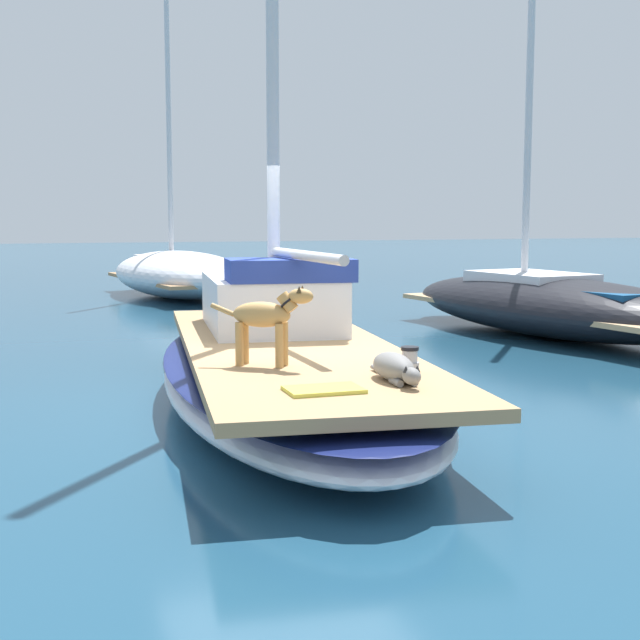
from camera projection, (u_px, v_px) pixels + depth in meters
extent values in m
plane|color=navy|center=(288.00, 406.00, 8.84)|extent=(120.00, 120.00, 0.00)
ellipsoid|color=white|center=(288.00, 380.00, 8.80)|extent=(3.41, 7.46, 0.56)
ellipsoid|color=navy|center=(288.00, 362.00, 8.78)|extent=(3.43, 7.50, 0.08)
cube|color=tan|center=(288.00, 348.00, 8.76)|extent=(2.89, 6.83, 0.10)
cylinder|color=silver|center=(305.00, 256.00, 8.49)|extent=(0.10, 2.20, 0.10)
cube|color=silver|center=(270.00, 303.00, 9.89)|extent=(1.67, 2.36, 0.60)
cube|color=navy|center=(290.00, 270.00, 9.12)|extent=(1.41, 0.87, 0.24)
ellipsoid|color=tan|center=(262.00, 314.00, 7.37)|extent=(0.55, 0.48, 0.22)
cylinder|color=tan|center=(284.00, 344.00, 7.41)|extent=(0.07, 0.07, 0.38)
cylinder|color=tan|center=(279.00, 346.00, 7.28)|extent=(0.07, 0.07, 0.38)
cylinder|color=tan|center=(245.00, 342.00, 7.51)|extent=(0.07, 0.07, 0.38)
cylinder|color=tan|center=(239.00, 344.00, 7.39)|extent=(0.07, 0.07, 0.38)
cylinder|color=tan|center=(287.00, 302.00, 7.29)|extent=(0.22, 0.20, 0.19)
ellipsoid|color=tan|center=(301.00, 296.00, 7.25)|extent=(0.25, 0.23, 0.13)
cone|color=#45331C|center=(302.00, 289.00, 7.29)|extent=(0.05, 0.05, 0.06)
cone|color=#45331C|center=(299.00, 290.00, 7.20)|extent=(0.05, 0.05, 0.06)
torus|color=black|center=(287.00, 302.00, 7.29)|extent=(0.17, 0.18, 0.10)
cylinder|color=tan|center=(223.00, 310.00, 7.46)|extent=(0.21, 0.16, 0.12)
ellipsoid|color=gray|center=(393.00, 367.00, 6.74)|extent=(0.29, 0.61, 0.22)
ellipsoid|color=gray|center=(411.00, 376.00, 6.38)|extent=(0.14, 0.21, 0.13)
cone|color=#2A2929|center=(417.00, 369.00, 6.39)|extent=(0.05, 0.05, 0.05)
cone|color=#2A2929|center=(406.00, 369.00, 6.37)|extent=(0.05, 0.05, 0.05)
cylinder|color=gray|center=(411.00, 381.00, 6.56)|extent=(0.06, 0.18, 0.06)
cylinder|color=gray|center=(396.00, 382.00, 6.53)|extent=(0.06, 0.18, 0.06)
cylinder|color=gray|center=(376.00, 368.00, 7.12)|extent=(0.05, 0.18, 0.04)
cylinder|color=#B7B7BC|center=(410.00, 367.00, 7.13)|extent=(0.16, 0.16, 0.08)
cylinder|color=#B7B7BC|center=(410.00, 356.00, 7.12)|extent=(0.13, 0.13, 0.10)
cylinder|color=black|center=(410.00, 348.00, 7.11)|extent=(0.15, 0.15, 0.03)
cube|color=#D8D14C|center=(324.00, 390.00, 6.31)|extent=(0.57, 0.37, 0.03)
ellipsoid|color=black|center=(550.00, 306.00, 14.17)|extent=(3.31, 6.88, 0.96)
cube|color=tan|center=(550.00, 308.00, 14.18)|extent=(2.74, 6.16, 0.08)
cube|color=silver|center=(530.00, 288.00, 14.58)|extent=(1.60, 2.15, 0.52)
cube|color=navy|center=(602.00, 301.00, 13.13)|extent=(1.48, 2.13, 0.36)
cylinder|color=silver|center=(529.00, 113.00, 14.38)|extent=(0.12, 0.12, 6.45)
ellipsoid|color=white|center=(179.00, 274.00, 20.86)|extent=(3.55, 6.30, 1.13)
cube|color=#A37A51|center=(180.00, 279.00, 20.87)|extent=(2.92, 5.63, 0.08)
cube|color=silver|center=(174.00, 266.00, 21.23)|extent=(1.74, 1.99, 0.52)
cube|color=maroon|center=(194.00, 272.00, 19.92)|extent=(1.60, 1.97, 0.36)
cylinder|color=silver|center=(169.00, 115.00, 20.92)|extent=(0.12, 0.12, 7.94)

